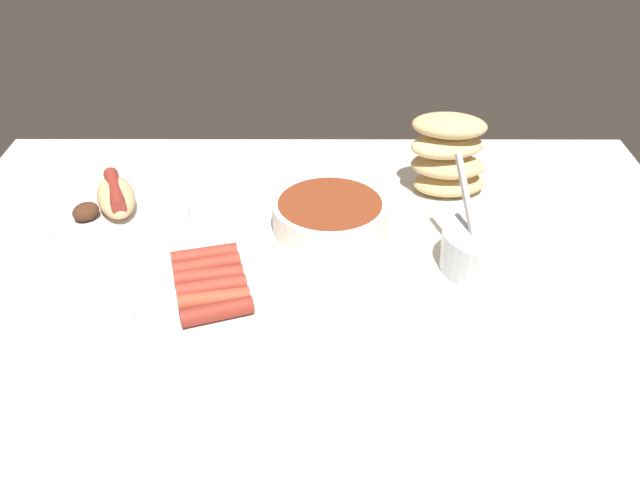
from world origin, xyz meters
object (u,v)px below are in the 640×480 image
bowl_coleslaw (486,248)px  plate_sausages (211,288)px  plate_hotdog_assembled (116,205)px  bread_stack (448,155)px  bowl_chili (330,214)px

bowl_coleslaw → plate_sausages: bowl_coleslaw is taller
plate_hotdog_assembled → plate_sausages: bearing=130.3°
bowl_coleslaw → bread_stack: (2.58, -22.19, 3.80)cm
bread_stack → plate_sausages: (36.66, 28.85, -5.99)cm
bowl_chili → bread_stack: bearing=-150.0°
bowl_coleslaw → bread_stack: bowl_coleslaw is taller
plate_sausages → bread_stack: bearing=-141.8°
bowl_chili → bread_stack: bread_stack is taller
bowl_coleslaw → bowl_chili: size_ratio=0.87×
plate_hotdog_assembled → bread_stack: bearing=-172.5°
bread_stack → plate_hotdog_assembled: (55.00, 7.22, -5.45)cm
plate_hotdog_assembled → bowl_chili: bearing=173.0°
plate_hotdog_assembled → plate_sausages: 28.36cm
bowl_chili → plate_hotdog_assembled: bearing=-7.0°
bread_stack → bowl_chili: bearing=30.0°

